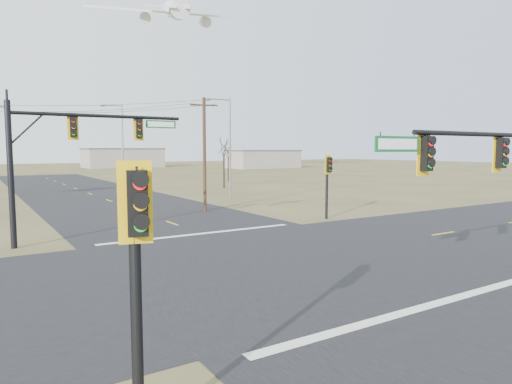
% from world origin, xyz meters
% --- Properties ---
extents(ground, '(320.00, 320.00, 0.00)m').
position_xyz_m(ground, '(0.00, 0.00, 0.00)').
color(ground, olive).
rests_on(ground, ground).
extents(road_ew, '(160.00, 14.00, 0.02)m').
position_xyz_m(road_ew, '(0.00, 0.00, 0.01)').
color(road_ew, black).
rests_on(road_ew, ground).
extents(road_ns, '(14.00, 160.00, 0.02)m').
position_xyz_m(road_ns, '(0.00, 0.00, 0.01)').
color(road_ns, black).
rests_on(road_ns, ground).
extents(stop_bar_near, '(12.00, 0.40, 0.01)m').
position_xyz_m(stop_bar_near, '(0.00, -7.50, 0.03)').
color(stop_bar_near, silver).
rests_on(stop_bar_near, road_ns).
extents(stop_bar_far, '(12.00, 0.40, 0.01)m').
position_xyz_m(stop_bar_far, '(0.00, 7.50, 0.03)').
color(stop_bar_far, silver).
rests_on(stop_bar_far, road_ns).
extents(mast_arm_near, '(10.32, 0.41, 6.02)m').
position_xyz_m(mast_arm_near, '(4.23, -7.50, 4.40)').
color(mast_arm_near, black).
rests_on(mast_arm_near, ground).
extents(mast_arm_far, '(9.03, 0.45, 7.32)m').
position_xyz_m(mast_arm_far, '(-6.65, 9.04, 5.27)').
color(mast_arm_far, black).
rests_on(mast_arm_far, ground).
extents(pedestal_signal_ne, '(0.56, 0.50, 4.56)m').
position_xyz_m(pedestal_signal_ne, '(10.10, 7.98, 3.31)').
color(pedestal_signal_ne, black).
rests_on(pedestal_signal_ne, ground).
extents(pedestal_signal_sw, '(0.65, 0.57, 4.77)m').
position_xyz_m(pedestal_signal_sw, '(-9.08, -9.20, 3.43)').
color(pedestal_signal_sw, black).
rests_on(pedestal_signal_sw, ground).
extents(utility_pole_near, '(2.17, 0.55, 8.96)m').
position_xyz_m(utility_pole_near, '(4.47, 16.19, 4.67)').
color(utility_pole_near, '#402A1B').
rests_on(utility_pole_near, ground).
extents(streetlight_a, '(2.79, 0.34, 9.98)m').
position_xyz_m(streetlight_a, '(10.67, 23.61, 5.60)').
color(streetlight_a, slate).
rests_on(streetlight_a, ground).
extents(streetlight_b, '(3.19, 0.45, 11.38)m').
position_xyz_m(streetlight_b, '(7.68, 50.43, 6.39)').
color(streetlight_b, slate).
rests_on(streetlight_b, ground).
extents(bare_tree_c, '(3.72, 3.72, 6.94)m').
position_xyz_m(bare_tree_c, '(16.32, 35.00, 5.45)').
color(bare_tree_c, black).
rests_on(bare_tree_c, ground).
extents(bare_tree_d, '(2.90, 2.90, 5.95)m').
position_xyz_m(bare_tree_d, '(22.80, 45.63, 4.79)').
color(bare_tree_d, black).
rests_on(bare_tree_d, ground).
extents(warehouse_mid, '(20.00, 12.00, 5.00)m').
position_xyz_m(warehouse_mid, '(25.00, 110.00, 2.50)').
color(warehouse_mid, gray).
rests_on(warehouse_mid, ground).
extents(warehouse_right, '(18.00, 10.00, 4.50)m').
position_xyz_m(warehouse_right, '(55.00, 85.00, 2.25)').
color(warehouse_right, gray).
rests_on(warehouse_right, ground).
extents(jet_airliner, '(29.14, 30.31, 16.34)m').
position_xyz_m(jet_airliner, '(27.51, 76.91, 34.39)').
color(jet_airliner, white).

